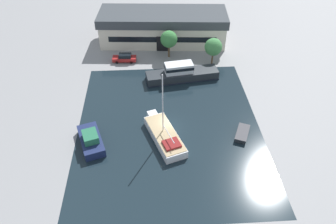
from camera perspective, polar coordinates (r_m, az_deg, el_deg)
name	(u,v)px	position (r m, az deg, el deg)	size (l,w,h in m)	color
ground_plane	(169,127)	(50.35, 0.17, -2.71)	(440.00, 440.00, 0.00)	gray
water_canal	(169,127)	(50.35, 0.17, -2.71)	(27.72, 33.67, 0.01)	black
warehouse_building	(163,27)	(72.32, -0.91, 14.63)	(27.42, 11.36, 6.47)	beige
quay_tree_near_building	(169,39)	(65.87, 0.15, 12.55)	(3.35, 3.35, 5.57)	brown
quay_tree_by_water	(213,47)	(64.20, 7.90, 11.15)	(3.37, 3.37, 5.34)	brown
parked_car	(124,58)	(66.23, -7.59, 9.33)	(4.71, 1.96, 1.61)	maroon
sailboat_moored	(164,135)	(48.01, -0.63, -4.09)	(6.06, 10.54, 11.03)	silver
motor_cruiser	(181,73)	(60.22, 2.33, 6.72)	(13.60, 5.12, 3.31)	#23282D
small_dinghy	(242,133)	(50.09, 12.82, -3.66)	(3.07, 4.17, 0.70)	#23282D
cabin_boat	(91,140)	(48.41, -13.28, -4.77)	(4.76, 7.08, 2.37)	#19234C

